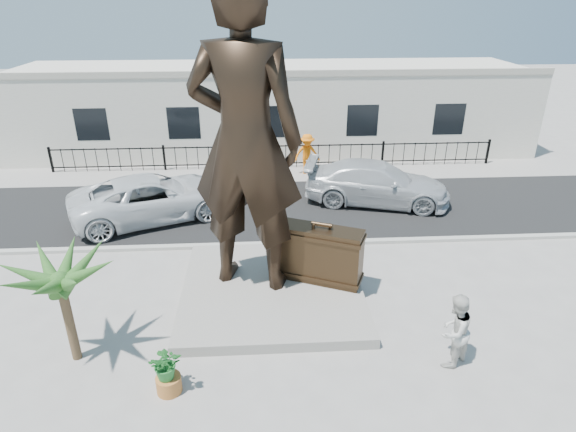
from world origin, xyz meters
The scene contains 16 objects.
ground centered at (0.00, 0.00, 0.00)m, with size 100.00×100.00×0.00m, color #9E9991.
street centered at (0.00, 8.00, 0.01)m, with size 40.00×7.00×0.01m, color black.
curb centered at (0.00, 4.50, 0.06)m, with size 40.00×0.25×0.12m, color #A5A399.
far_sidewalk centered at (0.00, 12.00, 0.01)m, with size 40.00×2.50×0.02m, color #9E9991.
plinth centered at (-0.50, 1.50, 0.15)m, with size 5.20×5.20×0.30m, color gray.
fence centered at (0.00, 12.80, 0.60)m, with size 22.00×0.10×1.20m, color black.
building centered at (0.00, 17.00, 2.20)m, with size 28.00×7.00×4.40m, color silver.
statue centered at (-1.14, 1.92, 4.55)m, with size 3.10×2.03×8.49m, color black.
suitcase centered at (0.95, 1.76, 1.14)m, with size 2.39×0.76×1.69m, color #332415.
tourist centered at (3.65, -1.66, 0.95)m, with size 0.92×0.72×1.89m, color beige.
car_white centered at (-4.94, 7.11, 0.87)m, with size 2.85×6.18×1.72m, color silver.
car_silver centered at (4.10, 8.11, 0.87)m, with size 2.42×5.95×1.73m, color silver.
worker centered at (1.53, 11.87, 1.00)m, with size 1.27×0.73×1.96m, color orange.
palm_tree centered at (-5.33, -0.93, 0.00)m, with size 1.80×1.80×3.20m, color #2A551F, non-canonical shape.
planter centered at (-2.90, -2.17, 0.20)m, with size 0.56×0.56×0.40m, color #B0682E.
shrub centered at (-2.90, -2.17, 0.79)m, with size 0.71×0.61×0.78m, color #25722D.
Camera 1 is at (-0.76, -10.41, 8.07)m, focal length 30.00 mm.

